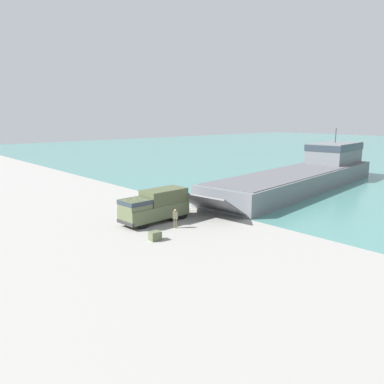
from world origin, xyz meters
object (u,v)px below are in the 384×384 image
(military_truck, at_px, (155,206))
(moored_boat_b, at_px, (353,163))
(soldier_on_ramp, at_px, (175,217))
(landing_craft, at_px, (308,172))
(cargo_crate, at_px, (155,236))

(military_truck, xyz_separation_m, moored_boat_b, (-6.84, 56.12, -0.99))
(soldier_on_ramp, bearing_deg, landing_craft, 147.44)
(landing_craft, xyz_separation_m, moored_boat_b, (-6.22, 27.94, -1.46))
(soldier_on_ramp, relative_size, moored_boat_b, 0.26)
(soldier_on_ramp, distance_m, cargo_crate, 3.80)
(soldier_on_ramp, height_order, cargo_crate, soldier_on_ramp)
(military_truck, relative_size, moored_boat_b, 1.02)
(soldier_on_ramp, relative_size, cargo_crate, 2.00)
(moored_boat_b, bearing_deg, landing_craft, -96.21)
(military_truck, bearing_deg, soldier_on_ramp, 89.61)
(moored_boat_b, relative_size, cargo_crate, 7.72)
(soldier_on_ramp, xyz_separation_m, moored_boat_b, (-9.79, 56.03, -0.44))
(cargo_crate, bearing_deg, landing_craft, 99.21)
(military_truck, bearing_deg, moored_boat_b, -175.18)
(soldier_on_ramp, bearing_deg, cargo_crate, -15.65)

